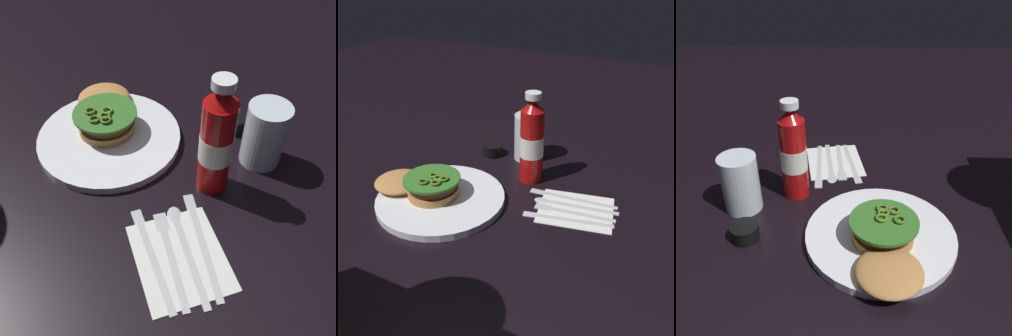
% 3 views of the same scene
% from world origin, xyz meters
% --- Properties ---
extents(ground_plane, '(3.00, 3.00, 0.00)m').
position_xyz_m(ground_plane, '(0.00, 0.00, 0.00)').
color(ground_plane, black).
extents(dinner_plate, '(0.30, 0.30, 0.02)m').
position_xyz_m(dinner_plate, '(0.05, 0.04, 0.01)').
color(dinner_plate, white).
rests_on(dinner_plate, ground_plane).
extents(burger_sandwich, '(0.22, 0.13, 0.05)m').
position_xyz_m(burger_sandwich, '(0.10, 0.04, 0.04)').
color(burger_sandwich, '#B87D43').
rests_on(burger_sandwich, dinner_plate).
extents(ketchup_bottle, '(0.06, 0.06, 0.23)m').
position_xyz_m(ketchup_bottle, '(-0.10, -0.15, 0.11)').
color(ketchup_bottle, '#AA0E0E').
rests_on(ketchup_bottle, ground_plane).
extents(water_glass, '(0.08, 0.08, 0.13)m').
position_xyz_m(water_glass, '(-0.04, -0.26, 0.06)').
color(water_glass, silver).
rests_on(water_glass, ground_plane).
extents(condiment_cup, '(0.06, 0.06, 0.03)m').
position_xyz_m(condiment_cup, '(0.06, -0.23, 0.02)').
color(condiment_cup, black).
rests_on(condiment_cup, ground_plane).
extents(napkin, '(0.19, 0.17, 0.00)m').
position_xyz_m(napkin, '(-0.24, -0.07, 0.00)').
color(napkin, white).
rests_on(napkin, ground_plane).
extents(steak_knife, '(0.21, 0.03, 0.00)m').
position_xyz_m(steak_knife, '(-0.21, -0.11, 0.00)').
color(steak_knife, silver).
rests_on(steak_knife, napkin).
extents(spoon_utensil, '(0.19, 0.04, 0.00)m').
position_xyz_m(spoon_utensil, '(-0.21, -0.08, 0.00)').
color(spoon_utensil, silver).
rests_on(spoon_utensil, napkin).
extents(fork_utensil, '(0.18, 0.04, 0.00)m').
position_xyz_m(fork_utensil, '(-0.23, -0.05, 0.00)').
color(fork_utensil, silver).
rests_on(fork_utensil, napkin).
extents(butter_knife, '(0.20, 0.06, 0.00)m').
position_xyz_m(butter_knife, '(-0.23, -0.02, 0.00)').
color(butter_knife, silver).
rests_on(butter_knife, napkin).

